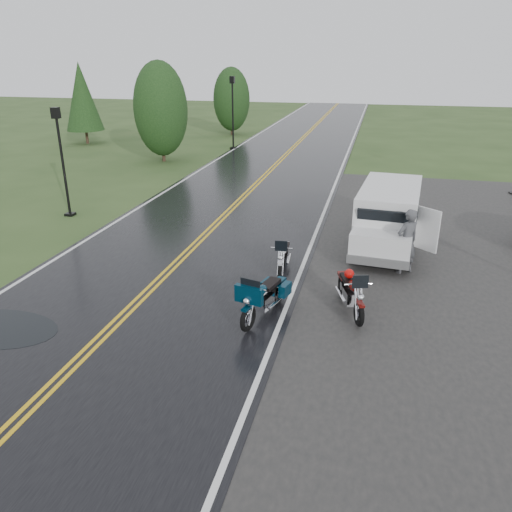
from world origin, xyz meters
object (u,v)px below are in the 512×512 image
Objects in this scene: motorcycle_red at (360,304)px; motorcycle_silver at (280,264)px; lamp_post_near_left at (63,163)px; motorcycle_teal at (248,309)px; person_at_van at (407,242)px; lamp_post_far_left at (233,113)px; van_white at (356,231)px.

motorcycle_red is 3.07m from motorcycle_silver.
lamp_post_near_left reaches higher than motorcycle_red.
person_at_van reaches higher than motorcycle_teal.
motorcycle_red is at bearing -67.10° from lamp_post_far_left.
lamp_post_near_left is (-11.32, 2.22, 1.10)m from van_white.
lamp_post_near_left reaches higher than van_white.
person_at_van is at bearing 53.78° from motorcycle_red.
motorcycle_teal is 0.45× the size of lamp_post_far_left.
lamp_post_far_left reaches higher than van_white.
lamp_post_near_left is at bearing 156.60° from motorcycle_teal.
motorcycle_silver is at bearing -24.31° from lamp_post_near_left.
motorcycle_silver is at bearing -128.62° from van_white.
motorcycle_teal is 0.51× the size of lamp_post_near_left.
motorcycle_red is at bearing -28.43° from lamp_post_near_left.
motorcycle_red is 0.40× the size of van_white.
motorcycle_teal is at bearing -108.13° from van_white.
lamp_post_far_left is (-9.55, 22.62, 1.77)m from motorcycle_red.
motorcycle_teal is 24.57m from lamp_post_far_left.
motorcycle_teal is 0.42× the size of van_white.
motorcycle_red is 0.44× the size of lamp_post_far_left.
person_at_van is 0.40× the size of lamp_post_far_left.
van_white is (2.12, 4.93, 0.38)m from motorcycle_teal.
person_at_van is 21.92m from lamp_post_far_left.
motorcycle_silver is 0.99× the size of person_at_van.
person_at_van is 0.46× the size of lamp_post_near_left.
person_at_van reaches higher than motorcycle_silver.
motorcycle_red is 3.73m from person_at_van.
lamp_post_far_left is (2.10, 16.31, 0.27)m from lamp_post_near_left.
motorcycle_red is 2.59m from motorcycle_teal.
motorcycle_teal is 2.91m from motorcycle_silver.
motorcycle_red is 1.08× the size of motorcycle_silver.
motorcycle_teal is 1.11× the size of person_at_van.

